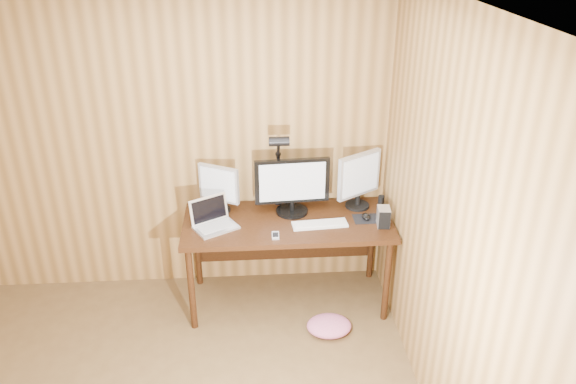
{
  "coord_description": "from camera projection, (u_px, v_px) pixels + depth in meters",
  "views": [
    {
      "loc": [
        0.67,
        -2.13,
        2.86
      ],
      "look_at": [
        0.93,
        1.58,
        1.02
      ],
      "focal_mm": 35.0,
      "sensor_mm": 36.0,
      "label": 1
    }
  ],
  "objects": [
    {
      "name": "room_shell",
      "position": [
        110.0,
        305.0,
        2.58
      ],
      "size": [
        4.0,
        4.0,
        4.0
      ],
      "color": "brown",
      "rests_on": "ground"
    },
    {
      "name": "mouse",
      "position": [
        366.0,
        216.0,
        4.33
      ],
      "size": [
        0.08,
        0.11,
        0.04
      ],
      "primitive_type": "ellipsoid",
      "rotation": [
        0.0,
        0.0,
        0.12
      ],
      "color": "black",
      "rests_on": "mousepad"
    },
    {
      "name": "laptop",
      "position": [
        213.0,
        220.0,
        4.21
      ],
      "size": [
        0.38,
        0.36,
        0.22
      ],
      "rotation": [
        0.0,
        0.0,
        0.52
      ],
      "color": "silver",
      "rests_on": "desk"
    },
    {
      "name": "desk_lamp",
      "position": [
        279.0,
        160.0,
        4.32
      ],
      "size": [
        0.15,
        0.22,
        0.67
      ],
      "rotation": [
        0.0,
        0.0,
        -0.25
      ],
      "color": "black",
      "rests_on": "desk"
    },
    {
      "name": "monitor_center",
      "position": [
        292.0,
        185.0,
        4.33
      ],
      "size": [
        0.58,
        0.25,
        0.45
      ],
      "rotation": [
        0.0,
        0.0,
        0.07
      ],
      "color": "black",
      "rests_on": "desk"
    },
    {
      "name": "mousepad",
      "position": [
        366.0,
        219.0,
        4.34
      ],
      "size": [
        0.2,
        0.16,
        0.0
      ],
      "primitive_type": "cube",
      "rotation": [
        0.0,
        0.0,
        0.01
      ],
      "color": "black",
      "rests_on": "desk"
    },
    {
      "name": "hard_drive",
      "position": [
        384.0,
        217.0,
        4.22
      ],
      "size": [
        0.1,
        0.14,
        0.15
      ],
      "rotation": [
        0.0,
        0.0,
        -0.1
      ],
      "color": "silver",
      "rests_on": "desk"
    },
    {
      "name": "monitor_left",
      "position": [
        219.0,
        188.0,
        4.36
      ],
      "size": [
        0.32,
        0.19,
        0.39
      ],
      "rotation": [
        0.0,
        0.0,
        -0.48
      ],
      "color": "black",
      "rests_on": "desk"
    },
    {
      "name": "speaker",
      "position": [
        381.0,
        202.0,
        4.46
      ],
      "size": [
        0.05,
        0.05,
        0.12
      ],
      "primitive_type": "cylinder",
      "color": "black",
      "rests_on": "desk"
    },
    {
      "name": "phone",
      "position": [
        275.0,
        235.0,
        4.1
      ],
      "size": [
        0.06,
        0.11,
        0.01
      ],
      "rotation": [
        0.0,
        0.0,
        -0.02
      ],
      "color": "silver",
      "rests_on": "desk"
    },
    {
      "name": "fabric_pile",
      "position": [
        329.0,
        326.0,
        4.27
      ],
      "size": [
        0.37,
        0.31,
        0.11
      ],
      "primitive_type": null,
      "rotation": [
        0.0,
        0.0,
        0.09
      ],
      "color": "#C76088",
      "rests_on": "floor"
    },
    {
      "name": "keyboard",
      "position": [
        320.0,
        224.0,
        4.24
      ],
      "size": [
        0.43,
        0.16,
        0.02
      ],
      "rotation": [
        0.0,
        0.0,
        0.08
      ],
      "color": "silver",
      "rests_on": "desk"
    },
    {
      "name": "monitor_right",
      "position": [
        359.0,
        179.0,
        4.41
      ],
      "size": [
        0.37,
        0.25,
        0.46
      ],
      "rotation": [
        0.0,
        0.0,
        0.56
      ],
      "color": "black",
      "rests_on": "desk"
    },
    {
      "name": "desk",
      "position": [
        287.0,
        230.0,
        4.43
      ],
      "size": [
        1.6,
        0.7,
        0.75
      ],
      "color": "black",
      "rests_on": "floor"
    }
  ]
}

